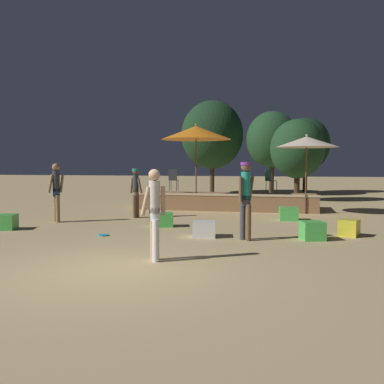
% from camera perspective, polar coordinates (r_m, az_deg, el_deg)
% --- Properties ---
extents(ground_plane, '(120.00, 120.00, 0.00)m').
position_cam_1_polar(ground_plane, '(7.40, -10.59, -10.26)').
color(ground_plane, tan).
extents(wooden_deck, '(7.10, 2.32, 0.68)m').
position_cam_1_polar(wooden_deck, '(17.33, 4.62, -1.23)').
color(wooden_deck, olive).
rests_on(wooden_deck, ground).
extents(patio_umbrella_0, '(2.70, 2.70, 3.34)m').
position_cam_1_polar(patio_umbrella_0, '(16.58, 0.55, 7.89)').
color(patio_umbrella_0, brown).
rests_on(patio_umbrella_0, ground).
extents(patio_umbrella_1, '(2.24, 2.24, 2.87)m').
position_cam_1_polar(patio_umbrella_1, '(15.95, 15.02, 6.46)').
color(patio_umbrella_1, brown).
rests_on(patio_umbrella_1, ground).
extents(cube_seat_0, '(0.63, 0.63, 0.38)m').
position_cam_1_polar(cube_seat_0, '(10.55, 1.64, -4.97)').
color(cube_seat_0, white).
rests_on(cube_seat_0, ground).
extents(cube_seat_1, '(0.63, 0.63, 0.44)m').
position_cam_1_polar(cube_seat_1, '(10.52, 15.76, -4.98)').
color(cube_seat_1, '#4CC651').
rests_on(cube_seat_1, ground).
extents(cube_seat_2, '(0.64, 0.64, 0.41)m').
position_cam_1_polar(cube_seat_2, '(12.33, -3.75, -3.67)').
color(cube_seat_2, '#4CC651').
rests_on(cube_seat_2, ground).
extents(cube_seat_3, '(0.62, 0.62, 0.41)m').
position_cam_1_polar(cube_seat_3, '(14.05, 12.74, -2.84)').
color(cube_seat_3, '#4CC651').
rests_on(cube_seat_3, ground).
extents(cube_seat_4, '(0.69, 0.69, 0.41)m').
position_cam_1_polar(cube_seat_4, '(12.81, -23.65, -3.68)').
color(cube_seat_4, '#4CC651').
rests_on(cube_seat_4, ground).
extents(cube_seat_5, '(0.58, 0.58, 0.41)m').
position_cam_1_polar(cube_seat_5, '(11.34, 20.19, -4.51)').
color(cube_seat_5, yellow).
rests_on(cube_seat_5, ground).
extents(person_0, '(0.50, 0.29, 1.65)m').
position_cam_1_polar(person_0, '(14.41, -7.51, 0.21)').
color(person_0, brown).
rests_on(person_0, ground).
extents(person_1, '(0.37, 0.44, 1.84)m').
position_cam_1_polar(person_1, '(10.06, 7.18, -0.42)').
color(person_1, brown).
rests_on(person_1, ground).
extents(person_2, '(0.44, 0.32, 1.69)m').
position_cam_1_polar(person_2, '(7.87, -5.02, -2.62)').
color(person_2, tan).
rests_on(person_2, ground).
extents(person_3, '(0.39, 0.47, 1.82)m').
position_cam_1_polar(person_3, '(13.81, -17.64, 0.30)').
color(person_3, '#997051').
rests_on(person_3, ground).
extents(bistro_chair_0, '(0.40, 0.40, 0.90)m').
position_cam_1_polar(bistro_chair_0, '(17.91, -2.52, 1.89)').
color(bistro_chair_0, '#2D3338').
rests_on(bistro_chair_0, wooden_deck).
extents(bistro_chair_1, '(0.48, 0.48, 0.90)m').
position_cam_1_polar(bistro_chair_1, '(17.61, 10.32, 1.80)').
color(bistro_chair_1, '#1E4C47').
rests_on(bistro_chair_1, wooden_deck).
extents(frisbee_disc, '(0.27, 0.27, 0.03)m').
position_cam_1_polar(frisbee_disc, '(10.96, -11.76, -5.64)').
color(frisbee_disc, '#33B2D8').
rests_on(frisbee_disc, ground).
extents(background_tree_0, '(3.88, 3.88, 5.79)m').
position_cam_1_polar(background_tree_0, '(27.07, 2.71, 7.62)').
color(background_tree_0, '#3D2B1C').
rests_on(background_tree_0, ground).
extents(background_tree_1, '(2.97, 2.97, 4.89)m').
position_cam_1_polar(background_tree_1, '(25.50, 10.62, 6.88)').
color(background_tree_1, '#3D2B1C').
rests_on(background_tree_1, ground).
extents(background_tree_2, '(3.05, 3.05, 4.76)m').
position_cam_1_polar(background_tree_2, '(28.29, 14.89, 6.16)').
color(background_tree_2, '#3D2B1C').
rests_on(background_tree_2, ground).
extents(background_tree_3, '(2.64, 2.64, 4.01)m').
position_cam_1_polar(background_tree_3, '(21.65, 13.87, 5.59)').
color(background_tree_3, '#3D2B1C').
rests_on(background_tree_3, ground).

